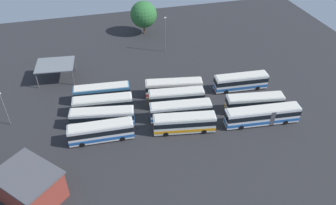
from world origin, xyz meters
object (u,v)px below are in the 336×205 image
bus_row0_slot3 (262,115)px  lamp_post_mid_lot (4,107)px  bus_row1_slot2 (181,110)px  bus_row2_slot3 (101,132)px  maintenance_shelter (55,65)px  bus_row0_slot2 (254,103)px  bus_row2_slot2 (102,117)px  bus_row2_slot1 (103,104)px  bus_row1_slot1 (176,97)px  bus_row1_slot3 (184,123)px  depot_building (30,186)px  tree_north_edge (144,14)px  bus_row0_slot0 (241,82)px  lamp_post_near_entrance (165,33)px  bus_row2_slot0 (102,93)px  bus_row1_slot0 (174,87)px

bus_row0_slot3 → lamp_post_mid_lot: bearing=-14.1°
bus_row1_slot2 → bus_row2_slot3: 15.71m
maintenance_shelter → lamp_post_mid_lot: size_ratio=1.21×
bus_row0_slot2 → bus_row2_slot2: bearing=-5.8°
bus_row1_slot2 → bus_row2_slot1: (14.40, -5.74, -0.00)m
bus_row0_slot2 → lamp_post_mid_lot: 47.97m
bus_row0_slot3 → bus_row1_slot2: same height
bus_row1_slot1 → bus_row1_slot2: (0.35, 4.30, 0.00)m
bus_row1_slot2 → bus_row1_slot3: same height
bus_row0_slot2 → depot_building: size_ratio=1.04×
maintenance_shelter → tree_north_edge: tree_north_edge is taller
maintenance_shelter → lamp_post_mid_lot: (8.87, 14.12, 0.33)m
depot_building → maintenance_shelter: bearing=-96.0°
bus_row0_slot2 → tree_north_edge: bearing=-70.4°
bus_row0_slot0 → bus_row1_slot2: bearing=22.2°
lamp_post_near_entrance → bus_row2_slot2: bearing=53.6°
bus_row2_slot0 → bus_row0_slot0: bearing=173.5°
bus_row0_slot0 → bus_row2_slot1: size_ratio=1.00×
bus_row2_slot3 → depot_building: (11.30, 10.32, 0.82)m
depot_building → tree_north_edge: 58.65m
bus_row2_slot0 → lamp_post_near_entrance: bearing=-136.0°
bus_row1_slot0 → lamp_post_near_entrance: 19.78m
bus_row2_slot1 → bus_row0_slot2: bearing=166.5°
bus_row1_slot2 → bus_row2_slot0: (14.18, -9.76, -0.00)m
bus_row1_slot1 → bus_row1_slot2: 4.31m
bus_row0_slot0 → bus_row2_slot3: 32.28m
tree_north_edge → lamp_post_mid_lot: bearing=44.8°
bus_row0_slot0 → lamp_post_near_entrance: bearing=-60.6°
bus_row1_slot1 → bus_row2_slot3: 17.20m
bus_row0_slot0 → tree_north_edge: 36.21m
bus_row2_slot0 → lamp_post_mid_lot: bearing=10.5°
bus_row1_slot0 → bus_row1_slot2: same height
lamp_post_mid_lot → lamp_post_near_entrance: size_ratio=0.78×
bus_row1_slot0 → bus_row1_slot3: (1.18, 11.69, -0.00)m
bus_row2_slot3 → maintenance_shelter: 24.21m
bus_row2_slot3 → bus_row1_slot0: bearing=-148.1°
bus_row0_slot3 → depot_building: 42.19m
maintenance_shelter → lamp_post_near_entrance: (-27.23, -6.63, 1.36)m
bus_row1_slot1 → bus_row1_slot0: bearing=-97.2°
bus_row0_slot0 → bus_row1_slot0: (14.76, -1.54, 0.00)m
bus_row2_slot2 → bus_row2_slot3: 4.06m
tree_north_edge → bus_row0_slot2: bearing=109.6°
maintenance_shelter → tree_north_edge: 30.43m
lamp_post_near_entrance → bus_row0_slot3: bearing=108.5°
maintenance_shelter → bus_row2_slot2: bearing=114.2°
bus_row0_slot3 → bus_row1_slot0: same height
bus_row0_slot3 → bus_row1_slot1: size_ratio=1.27×
bus_row2_slot0 → tree_north_edge: (-14.81, -29.37, 3.81)m
bus_row0_slot3 → bus_row2_slot3: size_ratio=1.25×
bus_row0_slot3 → bus_row0_slot0: bearing=-94.1°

